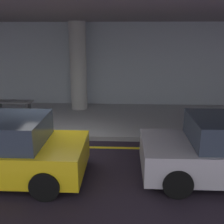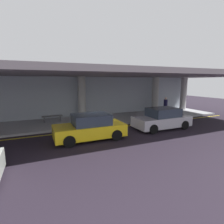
{
  "view_description": "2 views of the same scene",
  "coord_description": "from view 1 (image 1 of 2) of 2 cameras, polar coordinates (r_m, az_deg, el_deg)",
  "views": [
    {
      "loc": [
        1.94,
        -7.11,
        3.34
      ],
      "look_at": [
        1.53,
        1.89,
        0.72
      ],
      "focal_mm": 43.68,
      "sensor_mm": 36.0,
      "label": 1
    },
    {
      "loc": [
        -3.84,
        -11.09,
        3.4
      ],
      "look_at": [
        1.62,
        1.35,
        1.02
      ],
      "focal_mm": 28.29,
      "sensor_mm": 36.0,
      "label": 2
    }
  ],
  "objects": [
    {
      "name": "terminal_back_wall",
      "position": [
        12.69,
        -6.31,
        9.62
      ],
      "size": [
        26.0,
        0.3,
        3.8
      ],
      "primitive_type": "cube",
      "color": "#ABB5C0",
      "rests_on": "ground"
    },
    {
      "name": "sidewalk",
      "position": [
        10.89,
        -7.8,
        -1.37
      ],
      "size": [
        26.0,
        4.2,
        0.15
      ],
      "primitive_type": "cube",
      "color": "#A5A7AA",
      "rests_on": "ground"
    },
    {
      "name": "support_column_left_mid",
      "position": [
        11.7,
        -7.07,
        9.42
      ],
      "size": [
        0.7,
        0.7,
        3.65
      ],
      "primitive_type": "cylinder",
      "color": "#ACABA7",
      "rests_on": "sidewalk"
    },
    {
      "name": "ceiling_overhang",
      "position": [
        9.92,
        -9.24,
        19.57
      ],
      "size": [
        28.0,
        13.2,
        0.3
      ],
      "primitive_type": "cube",
      "color": "slate",
      "rests_on": "support_column_far_left"
    },
    {
      "name": "ground_plane",
      "position": [
        8.09,
        -11.66,
        -8.52
      ],
      "size": [
        60.0,
        60.0,
        0.0
      ],
      "primitive_type": "plane",
      "color": "black"
    },
    {
      "name": "bench_metal",
      "position": [
        12.03,
        -19.96,
        1.59
      ],
      "size": [
        1.6,
        0.5,
        0.48
      ],
      "color": "slate",
      "rests_on": "sidewalk"
    },
    {
      "name": "lane_stripe_yellow",
      "position": [
        8.51,
        -10.88,
        -7.15
      ],
      "size": [
        26.0,
        0.14,
        0.01
      ],
      "primitive_type": "cube",
      "color": "yellow",
      "rests_on": "ground"
    }
  ]
}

